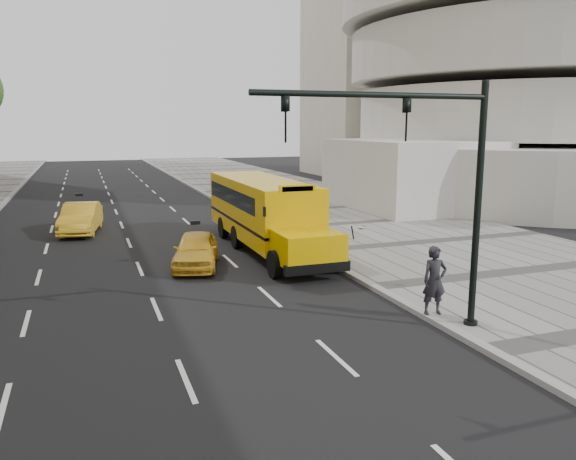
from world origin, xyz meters
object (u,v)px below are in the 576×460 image
object	(u,v)px
taxi_far	(81,218)
traffic_signal	(432,177)
school_bus	(263,208)
taxi_near	(196,250)
pedestrian	(435,280)

from	to	relation	value
taxi_far	traffic_signal	xyz separation A→B (m)	(8.23, -17.94, 3.35)
school_bus	taxi_near	world-z (taller)	school_bus
school_bus	taxi_far	size ratio (longest dim) A/B	2.55
traffic_signal	taxi_near	bearing A→B (deg)	114.35
school_bus	taxi_far	xyz separation A→B (m)	(-7.54, 6.46, -1.02)
taxi_near	pedestrian	size ratio (longest dim) A/B	2.04
school_bus	traffic_signal	size ratio (longest dim) A/B	1.81
taxi_near	taxi_far	distance (m)	9.73
school_bus	taxi_near	xyz separation A→B (m)	(-3.43, -2.37, -1.10)
traffic_signal	school_bus	bearing A→B (deg)	93.45
school_bus	pedestrian	bearing A→B (deg)	-81.02
taxi_near	traffic_signal	distance (m)	10.57
taxi_near	taxi_far	bearing A→B (deg)	130.56
school_bus	pedestrian	size ratio (longest dim) A/B	6.02
taxi_near	school_bus	bearing A→B (deg)	50.24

